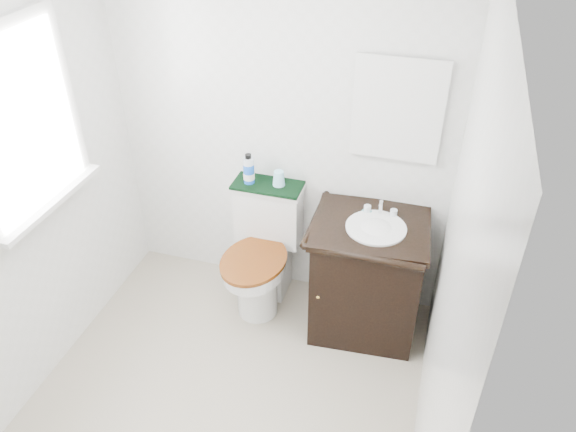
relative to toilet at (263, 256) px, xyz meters
The scene contains 13 objects.
floor 1.04m from the toilet, 87.03° to the right, with size 2.40×2.40×0.00m, color #A59985.
wall_back 0.86m from the toilet, 78.00° to the left, with size 2.40×2.40×0.00m, color silver.
wall_left 1.65m from the toilet, 137.42° to the right, with size 2.40×2.40×0.00m, color silver.
wall_right 1.71m from the toilet, 40.00° to the right, with size 2.40×2.40×0.00m, color silver.
window 1.71m from the toilet, 144.98° to the right, with size 0.02×0.70×0.90m, color white.
mirror 1.34m from the toilet, 15.33° to the left, with size 0.50×0.02×0.60m, color silver.
toilet is the anchor object (origin of this frame).
vanity 0.72m from the toilet, ahead, with size 0.74×0.64×0.92m.
trash_bin 0.54m from the toilet, ahead, with size 0.23×0.20×0.31m.
towel 0.51m from the toilet, 90.00° to the left, with size 0.45×0.22×0.02m, color black.
mouthwash_bottle 0.62m from the toilet, 137.06° to the left, with size 0.07×0.07×0.21m.
cup 0.57m from the toilet, 61.75° to the left, with size 0.08×0.08×0.10m, color #9BE2FE.
soap_bar 0.81m from the toilet, ahead, with size 0.07×0.05×0.02m, color #19777B.
Camera 1 is at (0.97, -1.85, 2.77)m, focal length 35.00 mm.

